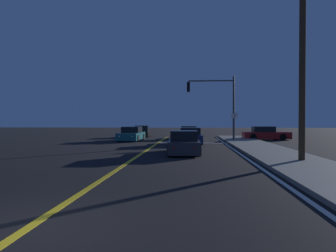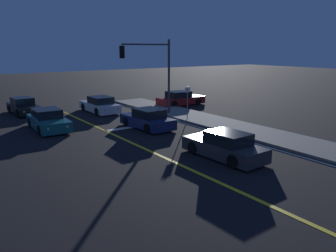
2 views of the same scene
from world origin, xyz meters
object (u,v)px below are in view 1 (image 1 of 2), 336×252
car_side_waiting_navy (190,137)px  car_mid_block_charcoal (184,144)px  car_distant_tail_white (189,133)px  utility_pole_right (303,42)px  car_lead_oncoming_black (142,132)px  traffic_signal_near_right (217,98)px  car_far_approaching_teal (131,135)px  car_parked_curb_red (265,134)px  street_sign_corner (235,123)px

car_side_waiting_navy → car_mid_block_charcoal: bearing=-94.9°
car_distant_tail_white → utility_pole_right: size_ratio=0.44×
car_mid_block_charcoal → car_lead_oncoming_black: bearing=104.7°
car_lead_oncoming_black → traffic_signal_near_right: bearing=135.8°
car_far_approaching_teal → utility_pole_right: bearing=127.4°
car_parked_curb_red → traffic_signal_near_right: size_ratio=0.77×
car_mid_block_charcoal → street_sign_corner: 8.99m
car_parked_curb_red → car_distant_tail_white: bearing=-98.1°
car_far_approaching_teal → traffic_signal_near_right: bearing=178.3°
car_distant_tail_white → car_side_waiting_navy: (0.19, -7.39, -0.00)m
car_mid_block_charcoal → car_side_waiting_navy: size_ratio=1.04×
car_side_waiting_navy → street_sign_corner: (3.67, 0.30, 1.15)m
traffic_signal_near_right → utility_pole_right: 14.78m
car_lead_oncoming_black → utility_pole_right: size_ratio=0.41×
car_parked_curb_red → car_mid_block_charcoal: same height
street_sign_corner → car_parked_curb_red: bearing=56.9°
car_parked_curb_red → car_far_approaching_teal: (-13.19, -2.68, 0.00)m
car_parked_curb_red → car_side_waiting_navy: bearing=-50.3°
car_distant_tail_white → car_mid_block_charcoal: same height
car_far_approaching_teal → traffic_signal_near_right: traffic_signal_near_right is taller
car_distant_tail_white → car_far_approaching_teal: (-5.43, -3.79, 0.00)m
car_parked_curb_red → utility_pole_right: (-2.50, -17.64, 4.84)m
traffic_signal_near_right → utility_pole_right: size_ratio=0.57×
car_parked_curb_red → street_sign_corner: bearing=-33.1°
car_mid_block_charcoal → utility_pole_right: (5.39, -3.69, 4.84)m
traffic_signal_near_right → utility_pole_right: utility_pole_right is taller
car_parked_curb_red → street_sign_corner: size_ratio=1.79×
car_lead_oncoming_black → street_sign_corner: bearing=130.5°
street_sign_corner → car_distant_tail_white: bearing=118.6°
car_far_approaching_teal → traffic_signal_near_right: 8.77m
car_parked_curb_red → traffic_signal_near_right: 6.95m
traffic_signal_near_right → utility_pole_right: bearing=100.3°
car_parked_curb_red → street_sign_corner: (-3.90, -5.97, 1.15)m
car_parked_curb_red → utility_pole_right: size_ratio=0.44×
car_far_approaching_teal → car_side_waiting_navy: same height
car_lead_oncoming_black → car_distant_tail_white: bearing=149.5°
utility_pole_right → street_sign_corner: size_ratio=4.03×
car_parked_curb_red → car_lead_oncoming_black: bearing=-106.8°
car_far_approaching_teal → traffic_signal_near_right: (8.05, -0.49, 3.43)m
car_parked_curb_red → utility_pole_right: utility_pole_right is taller
car_lead_oncoming_black → utility_pole_right: bearing=113.8°
car_mid_block_charcoal → utility_pole_right: utility_pole_right is taller
car_distant_tail_white → car_lead_oncoming_black: same height
street_sign_corner → utility_pole_right: bearing=-83.2°
car_distant_tail_white → car_parked_curb_red: bearing=-9.1°
car_far_approaching_teal → car_distant_tail_white: bearing=-143.3°
car_far_approaching_teal → street_sign_corner: (9.29, -3.29, 1.15)m
utility_pole_right → car_parked_curb_red: bearing=81.9°
car_lead_oncoming_black → car_parked_curb_red: bearing=160.5°
car_side_waiting_navy → car_far_approaching_teal: bearing=144.9°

